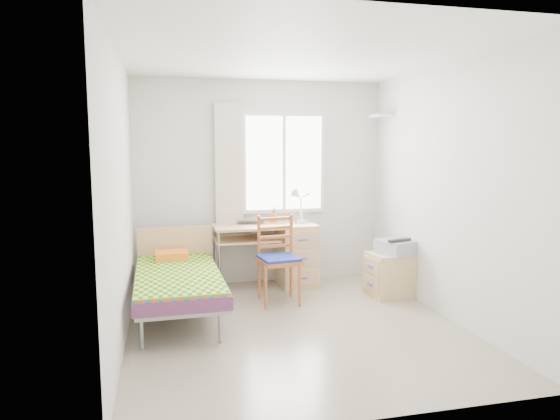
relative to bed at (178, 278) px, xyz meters
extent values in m
plane|color=#BCAD93|center=(1.11, -0.65, -0.39)|extent=(3.50, 3.50, 0.00)
plane|color=white|center=(1.11, -0.65, 2.21)|extent=(3.50, 3.50, 0.00)
plane|color=silver|center=(1.11, 1.10, 0.91)|extent=(3.20, 0.00, 3.20)
plane|color=silver|center=(-0.49, -0.65, 0.91)|extent=(0.00, 3.50, 3.50)
plane|color=silver|center=(2.71, -0.65, 0.91)|extent=(0.00, 3.50, 3.50)
cube|color=white|center=(1.41, 1.08, 1.16)|extent=(1.10, 0.04, 1.30)
cube|color=white|center=(1.41, 1.07, 1.16)|extent=(1.00, 0.02, 1.20)
cube|color=white|center=(1.41, 1.06, 1.16)|extent=(0.04, 0.02, 1.20)
cube|color=beige|center=(0.69, 1.03, 1.06)|extent=(0.35, 0.05, 1.70)
cube|color=white|center=(2.60, 0.75, 1.76)|extent=(0.20, 0.32, 0.03)
cube|color=gray|center=(0.00, -0.07, -0.08)|extent=(0.86, 1.85, 0.06)
cube|color=red|center=(0.00, -0.07, 0.00)|extent=(0.90, 1.87, 0.13)
cube|color=yellow|center=(0.00, -0.09, 0.07)|extent=(0.88, 1.75, 0.03)
cube|color=tan|center=(0.00, 0.82, 0.16)|extent=(0.89, 0.07, 0.50)
cube|color=orange|center=(-0.05, 0.55, 0.13)|extent=(0.37, 0.32, 0.09)
cylinder|color=gray|center=(-0.34, -0.89, -0.24)|extent=(0.04, 0.04, 0.29)
cylinder|color=gray|center=(0.34, 0.75, -0.24)|extent=(0.04, 0.04, 0.29)
cube|color=tan|center=(1.10, 0.80, 0.39)|extent=(1.29, 0.62, 0.03)
cube|color=tan|center=(1.51, 0.80, -0.01)|extent=(0.46, 0.58, 0.77)
cube|color=tan|center=(0.86, 0.80, 0.23)|extent=(0.79, 0.57, 0.02)
cylinder|color=gray|center=(0.50, 0.56, -0.01)|extent=(0.03, 0.03, 0.77)
cylinder|color=gray|center=(0.50, 1.05, -0.01)|extent=(0.03, 0.03, 0.77)
cube|color=#A23F1F|center=(1.12, 0.13, 0.09)|extent=(0.48, 0.48, 0.04)
cube|color=navy|center=(1.12, 0.13, 0.12)|extent=(0.46, 0.46, 0.04)
cube|color=#A23F1F|center=(1.12, 0.32, 0.39)|extent=(0.38, 0.08, 0.43)
cylinder|color=#A23F1F|center=(0.93, -0.06, -0.15)|extent=(0.03, 0.03, 0.48)
cylinder|color=#A23F1F|center=(1.32, 0.32, 0.10)|extent=(0.04, 0.04, 0.98)
cube|color=tan|center=(2.46, 0.08, -0.13)|extent=(0.50, 0.45, 0.51)
cube|color=tan|center=(2.22, 0.08, -0.02)|extent=(0.04, 0.38, 0.19)
cube|color=tan|center=(2.22, 0.08, -0.23)|extent=(0.04, 0.38, 0.19)
cube|color=#ACB0B4|center=(2.51, 0.04, 0.21)|extent=(0.44, 0.48, 0.16)
cube|color=black|center=(2.51, 0.04, 0.29)|extent=(0.35, 0.39, 0.02)
imported|color=black|center=(0.93, 0.87, 0.42)|extent=(0.36, 0.26, 0.03)
cylinder|color=orange|center=(1.24, 0.95, 0.46)|extent=(0.11, 0.11, 0.11)
cylinder|color=white|center=(1.57, 0.82, 0.42)|extent=(0.11, 0.11, 0.03)
cylinder|color=white|center=(1.57, 0.82, 0.59)|extent=(0.02, 0.13, 0.31)
cylinder|color=white|center=(1.55, 0.74, 0.75)|extent=(0.14, 0.27, 0.12)
cone|color=white|center=(1.47, 0.64, 0.78)|extent=(0.16, 0.18, 0.15)
imported|color=gray|center=(0.92, 0.79, 0.20)|extent=(0.22, 0.27, 0.02)
camera|label=1|loc=(-0.12, -5.22, 1.37)|focal=32.00mm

